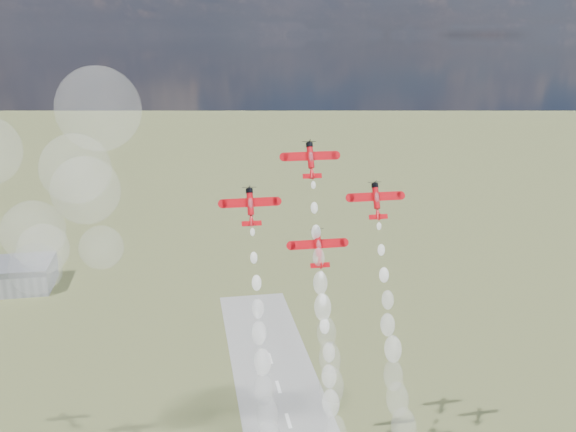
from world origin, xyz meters
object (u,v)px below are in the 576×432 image
at_px(plane_right, 376,200).
at_px(plane_slot, 318,248).
at_px(plane_lead, 311,159).
at_px(plane_left, 250,206).

xyz_separation_m(plane_right, plane_slot, (-14.42, -4.52, -9.02)).
xyz_separation_m(plane_lead, plane_left, (-14.42, -4.52, -9.02)).
height_order(plane_lead, plane_left, plane_lead).
bearing_deg(plane_right, plane_lead, 162.59).
relative_size(plane_lead, plane_right, 1.00).
xyz_separation_m(plane_left, plane_slot, (14.42, -4.52, -9.02)).
height_order(plane_left, plane_right, same).
distance_m(plane_lead, plane_slot, 20.18).
bearing_deg(plane_slot, plane_right, 17.41).
bearing_deg(plane_left, plane_slot, -17.41).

